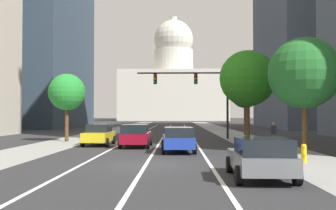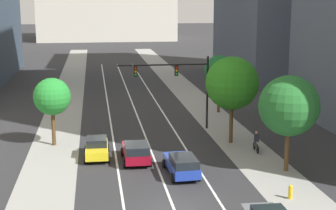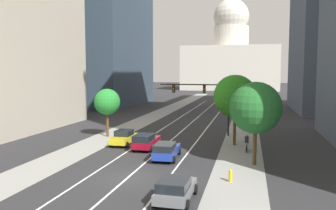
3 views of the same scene
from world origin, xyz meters
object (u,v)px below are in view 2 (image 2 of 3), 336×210
at_px(fire_hydrant, 290,192).
at_px(street_tree_mid_right, 289,106).
at_px(car_blue, 182,164).
at_px(street_tree_near_right, 232,83).
at_px(street_tree_mid_left, 52,97).
at_px(car_yellow, 97,148).
at_px(cyclist, 256,142).
at_px(street_tree_far_right, 219,71).
at_px(traffic_signal_mast, 179,79).
at_px(car_crimson, 136,152).

distance_m(fire_hydrant, street_tree_mid_right, 6.88).
relative_size(car_blue, street_tree_near_right, 0.64).
bearing_deg(car_blue, street_tree_mid_left, 43.49).
xyz_separation_m(car_yellow, fire_hydrant, (11.72, -10.26, -0.33)).
height_order(car_blue, car_yellow, car_yellow).
height_order(cyclist, street_tree_far_right, street_tree_far_right).
bearing_deg(street_tree_mid_right, traffic_signal_mast, 113.41).
height_order(car_crimson, street_tree_mid_right, street_tree_mid_right).
bearing_deg(street_tree_mid_left, car_crimson, -41.13).
bearing_deg(fire_hydrant, street_tree_near_right, 91.28).
bearing_deg(street_tree_near_right, fire_hydrant, -88.72).
xyz_separation_m(car_crimson, street_tree_mid_right, (10.51, -3.54, 3.93)).
bearing_deg(car_crimson, street_tree_near_right, -64.01).
distance_m(traffic_signal_mast, street_tree_far_right, 8.76).
relative_size(car_yellow, street_tree_near_right, 0.55).
xyz_separation_m(car_crimson, street_tree_far_right, (10.41, 16.22, 3.76)).
bearing_deg(street_tree_mid_right, cyclist, 97.98).
distance_m(car_blue, traffic_signal_mast, 13.57).
distance_m(cyclist, street_tree_near_right, 5.39).
xyz_separation_m(car_yellow, street_tree_near_right, (11.44, 2.59, 4.37)).
bearing_deg(cyclist, street_tree_mid_right, -168.98).
relative_size(car_crimson, street_tree_far_right, 0.70).
height_order(cyclist, street_tree_mid_right, street_tree_mid_right).
bearing_deg(cyclist, car_yellow, 91.48).
xyz_separation_m(car_yellow, street_tree_far_right, (13.32, 14.59, 3.80)).
relative_size(car_yellow, street_tree_mid_left, 0.72).
xyz_separation_m(fire_hydrant, street_tree_mid_right, (1.69, 5.10, 4.30)).
bearing_deg(fire_hydrant, car_blue, 138.34).
distance_m(car_blue, street_tree_far_right, 21.34).
distance_m(car_yellow, street_tree_far_right, 20.12).
height_order(car_crimson, car_yellow, car_crimson).
xyz_separation_m(car_crimson, cyclist, (9.83, 1.28, 0.01)).
relative_size(traffic_signal_mast, street_tree_mid_right, 1.23).
distance_m(car_yellow, street_tree_near_right, 12.52).
height_order(car_blue, street_tree_mid_left, street_tree_mid_left).
height_order(traffic_signal_mast, street_tree_mid_left, traffic_signal_mast).
distance_m(street_tree_near_right, street_tree_mid_right, 8.02).
bearing_deg(car_crimson, street_tree_mid_left, 48.53).
bearing_deg(traffic_signal_mast, car_blue, -98.80).
xyz_separation_m(street_tree_near_right, street_tree_mid_right, (1.98, -7.76, -0.40)).
bearing_deg(street_tree_far_right, car_crimson, -122.69).
distance_m(traffic_signal_mast, street_tree_mid_left, 12.00).
bearing_deg(street_tree_near_right, cyclist, -66.04).
xyz_separation_m(fire_hydrant, street_tree_mid_left, (-15.28, 14.29, 3.70)).
bearing_deg(fire_hydrant, street_tree_far_right, 86.33).
distance_m(traffic_signal_mast, cyclist, 10.31).
bearing_deg(street_tree_mid_right, street_tree_far_right, 90.29).
bearing_deg(traffic_signal_mast, fire_hydrant, -77.78).
relative_size(fire_hydrant, street_tree_mid_right, 0.13).
xyz_separation_m(cyclist, street_tree_near_right, (-1.31, 2.94, 4.32)).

